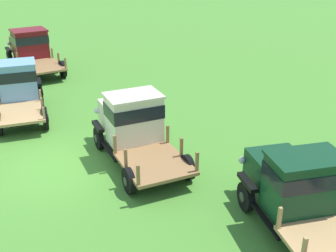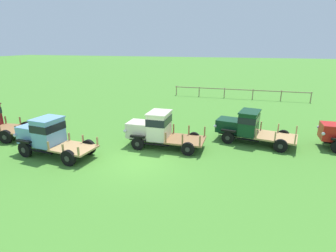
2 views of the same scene
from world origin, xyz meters
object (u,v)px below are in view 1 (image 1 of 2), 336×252
vintage_truck_foreground_near (30,48)px  vintage_truck_midrow_center (132,123)px  vintage_truck_far_side (300,189)px  vintage_truck_second_in_line (19,85)px

vintage_truck_foreground_near → vintage_truck_midrow_center: (11.97, 1.61, -0.02)m
vintage_truck_far_side → vintage_truck_midrow_center: bearing=-155.5°
vintage_truck_foreground_near → vintage_truck_far_side: bearing=13.2°
vintage_truck_foreground_near → vintage_truck_second_in_line: vintage_truck_foreground_near is taller
vintage_truck_far_side → vintage_truck_second_in_line: bearing=-153.7°
vintage_truck_second_in_line → vintage_truck_foreground_near: bearing=168.2°
vintage_truck_second_in_line → vintage_truck_midrow_center: vintage_truck_midrow_center is taller
vintage_truck_midrow_center → vintage_truck_far_side: size_ratio=0.93×
vintage_truck_foreground_near → vintage_truck_far_side: size_ratio=1.12×
vintage_truck_foreground_near → vintage_truck_second_in_line: 6.54m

